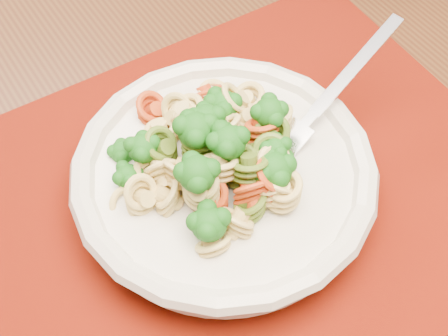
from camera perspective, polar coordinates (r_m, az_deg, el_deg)
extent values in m
cube|color=#482A14|center=(0.57, -8.81, -0.31)|extent=(1.55, 1.23, 0.04)
cube|color=#482A14|center=(1.31, 10.20, 13.06)|extent=(0.09, 0.09, 0.73)
cube|color=#5F1404|center=(0.52, 0.79, -2.46)|extent=(0.56, 0.49, 0.00)
cylinder|color=beige|center=(0.52, 0.00, -2.27)|extent=(0.10, 0.10, 0.01)
cylinder|color=beige|center=(0.50, 0.00, -1.13)|extent=(0.23, 0.23, 0.03)
torus|color=beige|center=(0.49, 0.00, -0.19)|extent=(0.25, 0.25, 0.02)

